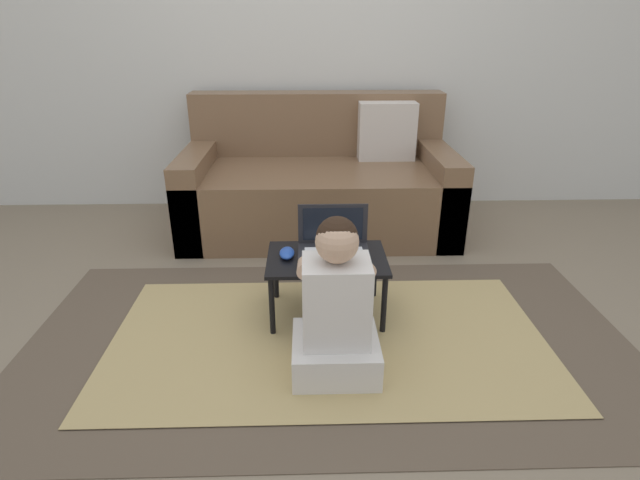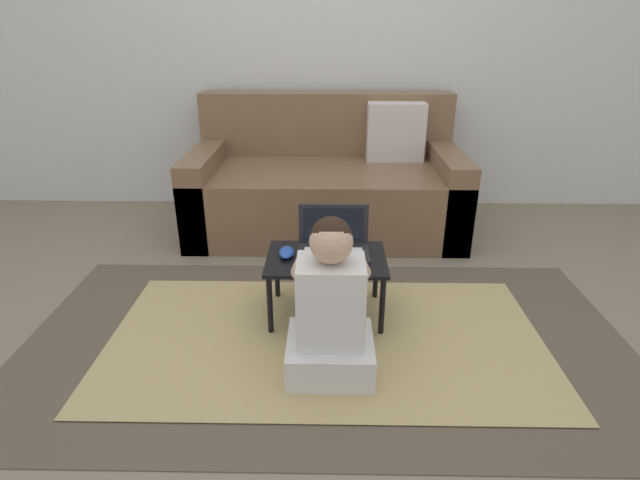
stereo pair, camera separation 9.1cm
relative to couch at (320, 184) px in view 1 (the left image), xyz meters
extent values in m
plane|color=#7F705B|center=(-0.06, -1.26, -0.28)|extent=(16.00, 16.00, 0.00)
cube|color=silver|center=(-0.06, 0.47, 0.97)|extent=(9.00, 0.06, 2.50)
cube|color=brown|center=(0.00, -1.29, -0.27)|extent=(2.51, 1.36, 0.01)
cube|color=tan|center=(0.00, -1.29, -0.27)|extent=(1.81, 0.98, 0.00)
cube|color=brown|center=(-0.01, -0.05, -0.08)|extent=(1.64, 0.88, 0.40)
cube|color=brown|center=(-0.01, 0.29, 0.33)|extent=(1.64, 0.19, 0.40)
cube|color=brown|center=(-0.75, -0.05, -0.02)|extent=(0.16, 0.88, 0.51)
cube|color=brown|center=(0.73, -0.05, -0.02)|extent=(0.16, 0.88, 0.51)
cube|color=beige|center=(0.43, 0.12, 0.31)|extent=(0.36, 0.14, 0.36)
cube|color=black|center=(0.00, -1.09, 0.01)|extent=(0.52, 0.35, 0.02)
cylinder|color=black|center=(-0.23, -1.25, -0.14)|extent=(0.02, 0.02, 0.28)
cylinder|color=black|center=(0.24, -1.25, -0.14)|extent=(0.02, 0.02, 0.28)
cylinder|color=black|center=(-0.23, -0.94, -0.14)|extent=(0.02, 0.02, 0.28)
cylinder|color=black|center=(0.24, -0.94, -0.14)|extent=(0.02, 0.02, 0.28)
cube|color=#232328|center=(0.03, -1.08, 0.02)|extent=(0.31, 0.19, 0.02)
cube|color=silver|center=(0.03, -1.10, 0.03)|extent=(0.25, 0.12, 0.00)
cube|color=#232328|center=(0.03, -0.98, 0.13)|extent=(0.31, 0.01, 0.18)
cube|color=black|center=(0.03, -0.99, 0.13)|extent=(0.27, 0.00, 0.15)
ellipsoid|color=#234CB2|center=(-0.17, -1.08, 0.03)|extent=(0.06, 0.12, 0.03)
cube|color=silver|center=(0.02, -1.49, -0.21)|extent=(0.32, 0.30, 0.14)
cube|color=silver|center=(0.02, -1.49, 0.03)|extent=(0.24, 0.19, 0.32)
sphere|color=tan|center=(0.02, -1.49, 0.26)|extent=(0.15, 0.15, 0.15)
sphere|color=black|center=(0.02, -1.48, 0.28)|extent=(0.15, 0.15, 0.15)
cylinder|color=tan|center=(-0.09, -1.38, 0.11)|extent=(0.06, 0.24, 0.12)
cylinder|color=tan|center=(0.13, -1.38, 0.11)|extent=(0.06, 0.24, 0.12)
camera|label=1|loc=(-0.08, -3.04, 0.96)|focal=28.00mm
camera|label=2|loc=(0.01, -3.04, 0.96)|focal=28.00mm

